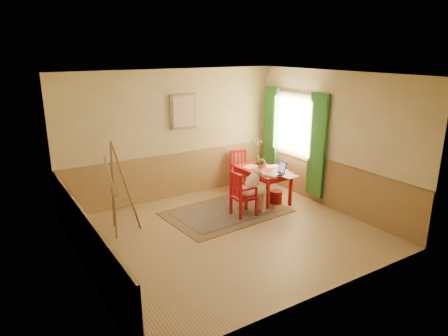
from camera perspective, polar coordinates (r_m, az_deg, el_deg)
room at (r=6.90m, az=0.66°, el=1.36°), size 5.04×4.54×2.84m
wainscot at (r=7.82m, az=-2.52°, el=-3.70°), size 5.00×4.50×1.00m
window at (r=9.19m, az=9.73°, el=4.65°), size 0.12×2.01×2.20m
wall_portrait at (r=8.80m, az=-5.77°, el=7.95°), size 0.60×0.05×0.76m
rug at (r=8.26m, az=0.37°, el=-6.22°), size 2.51×1.78×0.02m
table at (r=8.70m, az=5.45°, el=-0.73°), size 0.78×1.23×0.72m
chair_left at (r=7.94m, az=2.52°, el=-3.74°), size 0.43×0.41×0.91m
chair_back at (r=9.47m, az=2.25°, el=-0.34°), size 0.49×0.51×0.91m
figure at (r=8.04m, az=4.43°, el=-2.29°), size 0.83×0.36×1.12m
laptop at (r=8.35m, az=7.42°, el=-0.54°), size 0.46×0.32×0.26m
papers at (r=8.64m, az=6.98°, el=-0.27°), size 0.78×1.29×0.00m
vase at (r=9.04m, az=4.76°, el=2.24°), size 0.20×0.29×0.56m
wastebasket at (r=8.74m, az=7.35°, el=-4.10°), size 0.28×0.28×0.29m
easel at (r=7.32m, az=-15.58°, el=-1.57°), size 0.63×0.76×1.70m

